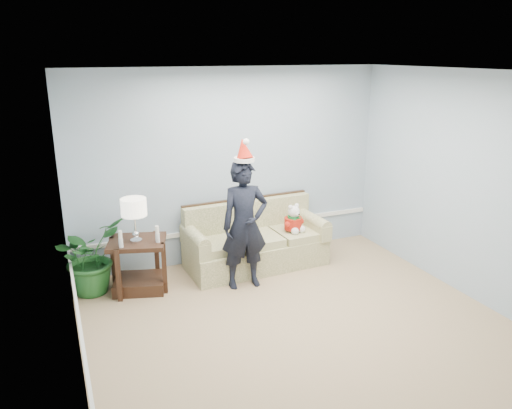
{
  "coord_description": "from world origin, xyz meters",
  "views": [
    {
      "loc": [
        -2.31,
        -3.91,
        2.88
      ],
      "look_at": [
        -0.02,
        1.55,
        1.06
      ],
      "focal_mm": 35.0,
      "sensor_mm": 36.0,
      "label": 1
    }
  ],
  "objects": [
    {
      "name": "teddy_bear",
      "position": [
        0.71,
        1.94,
        0.62
      ],
      "size": [
        0.31,
        0.31,
        0.41
      ],
      "rotation": [
        0.0,
        0.0,
        0.28
      ],
      "color": "silver",
      "rests_on": "sofa"
    },
    {
      "name": "sofa",
      "position": [
        0.19,
        2.1,
        0.32
      ],
      "size": [
        1.95,
        0.9,
        0.9
      ],
      "rotation": [
        0.0,
        0.0,
        0.04
      ],
      "color": "#52612E",
      "rests_on": "room_shell"
    },
    {
      "name": "side_table",
      "position": [
        -1.45,
        1.94,
        0.26
      ],
      "size": [
        0.82,
        0.74,
        0.66
      ],
      "rotation": [
        0.0,
        0.0,
        -0.29
      ],
      "color": "#3C2115",
      "rests_on": "room_shell"
    },
    {
      "name": "santa_hat",
      "position": [
        -0.18,
        1.55,
        1.75
      ],
      "size": [
        0.28,
        0.31,
        0.3
      ],
      "rotation": [
        0.0,
        0.0,
        0.1
      ],
      "color": "silver",
      "rests_on": "man"
    },
    {
      "name": "wainscot_trim",
      "position": [
        -1.18,
        1.18,
        0.45
      ],
      "size": [
        4.49,
        4.99,
        0.06
      ],
      "color": "white",
      "rests_on": "room_shell"
    },
    {
      "name": "candle_pair",
      "position": [
        -1.44,
        1.78,
        0.76
      ],
      "size": [
        0.49,
        0.05,
        0.21
      ],
      "color": "silver",
      "rests_on": "side_table"
    },
    {
      "name": "houseplant",
      "position": [
        -2.0,
        2.12,
        0.46
      ],
      "size": [
        1.1,
        1.1,
        0.93
      ],
      "primitive_type": "imported",
      "rotation": [
        0.0,
        0.0,
        0.76
      ],
      "color": "#215E26",
      "rests_on": "room_shell"
    },
    {
      "name": "table_lamp",
      "position": [
        -1.46,
        1.89,
        1.08
      ],
      "size": [
        0.31,
        0.31,
        0.55
      ],
      "color": "silver",
      "rests_on": "side_table"
    },
    {
      "name": "room_shell",
      "position": [
        0.0,
        0.0,
        1.35
      ],
      "size": [
        4.54,
        5.04,
        2.74
      ],
      "color": "tan",
      "rests_on": "ground"
    },
    {
      "name": "man",
      "position": [
        -0.18,
        1.54,
        0.82
      ],
      "size": [
        0.62,
        0.43,
        1.63
      ],
      "primitive_type": "imported",
      "rotation": [
        0.0,
        0.0,
        -0.06
      ],
      "color": "black",
      "rests_on": "room_shell"
    }
  ]
}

